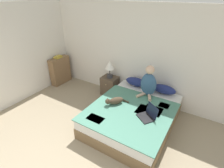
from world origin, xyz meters
name	(u,v)px	position (x,y,z in m)	size (l,w,h in m)	color
wall_back	(135,54)	(0.00, 3.46, 1.27)	(6.09, 0.05, 2.55)	silver
wall_side	(15,56)	(-2.57, 1.72, 1.27)	(0.05, 4.43, 2.55)	silver
bed	(133,116)	(0.57, 2.32, 0.25)	(1.72, 2.14, 0.50)	brown
pillow_near	(136,82)	(0.20, 3.23, 0.61)	(0.58, 0.27, 0.21)	navy
pillow_far	(164,89)	(0.95, 3.23, 0.61)	(0.58, 0.27, 0.21)	navy
person_sitting	(149,83)	(0.64, 2.93, 0.83)	(0.39, 0.38, 0.77)	#33567A
cat_tabby	(115,101)	(0.16, 2.18, 0.58)	(0.41, 0.43, 0.18)	#473828
laptop_open	(148,115)	(0.97, 2.12, 0.55)	(0.44, 0.44, 0.26)	black
nightstand	(110,86)	(-0.62, 3.19, 0.27)	(0.44, 0.41, 0.55)	brown
table_lamp	(110,67)	(-0.60, 3.17, 0.89)	(0.26, 0.26, 0.50)	#38383D
bookshelf	(60,70)	(-2.40, 2.95, 0.44)	(0.24, 0.69, 0.87)	brown
book_stack_top	(58,57)	(-2.40, 2.94, 0.90)	(0.20, 0.25, 0.07)	gold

